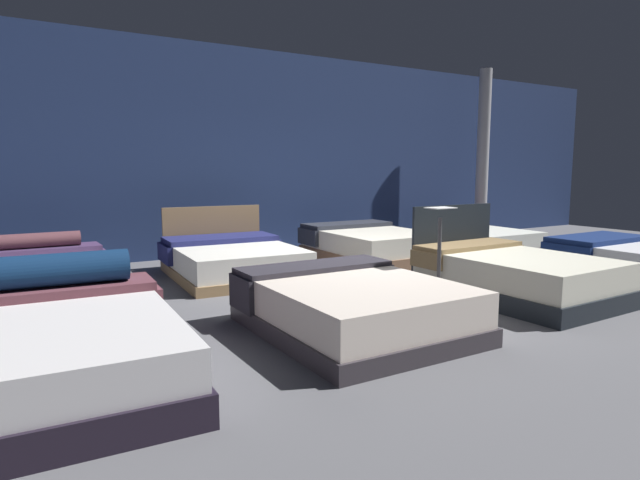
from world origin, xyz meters
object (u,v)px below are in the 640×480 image
bed_0 (63,346)px  price_sign (439,270)px  support_pillar (483,155)px  bed_1 (353,306)px  bed_3 (637,260)px  bed_2 (514,275)px  bed_4 (40,278)px  bed_7 (477,239)px  bed_5 (232,259)px  bed_6 (370,245)px

bed_0 → price_sign: 3.55m
price_sign → support_pillar: support_pillar is taller
bed_1 → bed_3: size_ratio=0.96×
bed_1 → price_sign: bearing=7.7°
bed_1 → bed_2: 2.31m
bed_1 → price_sign: size_ratio=1.84×
bed_0 → bed_1: size_ratio=1.12×
bed_2 → bed_3: 2.44m
bed_1 → bed_4: bearing=128.9°
bed_7 → bed_5: bearing=-178.6°
bed_4 → bed_6: 4.73m
bed_4 → bed_7: bearing=-1.4°
bed_7 → support_pillar: support_pillar is taller
bed_0 → bed_3: bed_0 is taller
bed_3 → bed_4: size_ratio=1.00×
bed_0 → bed_3: (7.11, 0.02, -0.04)m
bed_7 → price_sign: price_sign is taller
bed_0 → bed_1: (2.36, -0.03, -0.03)m
bed_6 → bed_1: bearing=-128.3°
bed_1 → bed_7: bed_1 is taller
bed_1 → bed_2: size_ratio=0.94×
bed_1 → bed_5: bed_5 is taller
support_pillar → bed_7: bearing=-139.5°
bed_5 → bed_6: 2.39m
bed_4 → support_pillar: (8.35, 1.06, 1.53)m
bed_0 → price_sign: price_sign is taller
bed_1 → bed_4: size_ratio=0.96×
bed_3 → price_sign: (-3.56, 0.11, 0.19)m
support_pillar → bed_0: bearing=-154.7°
price_sign → support_pillar: size_ratio=0.31×
bed_4 → bed_5: bed_5 is taller
bed_4 → bed_7: bed_4 is taller
bed_2 → bed_3: bed_2 is taller
bed_3 → support_pillar: support_pillar is taller
bed_4 → bed_6: bed_4 is taller
price_sign → bed_5: bearing=113.3°
support_pillar → bed_2: bearing=-133.6°
bed_7 → support_pillar: bearing=42.1°
bed_0 → bed_2: bed_2 is taller
bed_7 → price_sign: (-3.55, -2.74, 0.22)m
bed_6 → bed_5: bearing=-178.2°
bed_3 → bed_5: 5.55m
price_sign → bed_7: bearing=37.7°
bed_1 → bed_3: bed_1 is taller
bed_1 → bed_4: bed_4 is taller
bed_1 → bed_6: bed_6 is taller
bed_1 → bed_7: bearing=31.7°
bed_4 → price_sign: price_sign is taller
bed_7 → bed_4: bearing=-178.6°
bed_5 → support_pillar: support_pillar is taller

